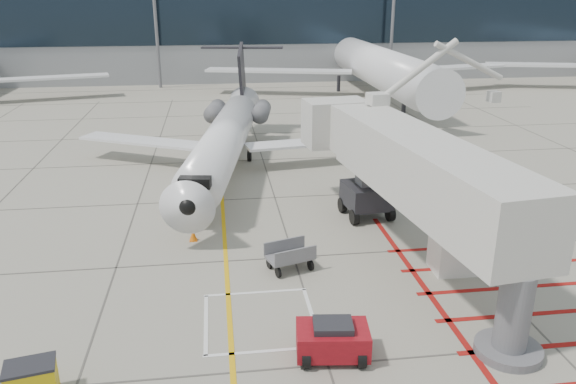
{
  "coord_description": "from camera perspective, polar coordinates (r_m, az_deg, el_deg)",
  "views": [
    {
      "loc": [
        -3.33,
        -19.17,
        11.64
      ],
      "look_at": [
        0.0,
        6.0,
        2.5
      ],
      "focal_mm": 35.0,
      "sensor_mm": 36.0,
      "label": 1
    }
  ],
  "objects": [
    {
      "name": "ground_plane",
      "position": [
        22.67,
        2.03,
        -11.11
      ],
      "size": [
        260.0,
        260.0,
        0.0
      ],
      "primitive_type": "plane",
      "color": "gray",
      "rests_on": "ground"
    },
    {
      "name": "regional_jet",
      "position": [
        35.31,
        -7.06,
        6.67
      ],
      "size": [
        26.74,
        31.56,
        7.41
      ],
      "primitive_type": null,
      "rotation": [
        0.0,
        0.0,
        -0.16
      ],
      "color": "white",
      "rests_on": "ground_plane"
    },
    {
      "name": "jet_bridge",
      "position": [
        24.51,
        13.68,
        0.76
      ],
      "size": [
        11.51,
        20.39,
        7.76
      ],
      "primitive_type": null,
      "rotation": [
        0.0,
        0.0,
        0.12
      ],
      "color": "silver",
      "rests_on": "ground_plane"
    },
    {
      "name": "pushback_tug",
      "position": [
        19.39,
        4.55,
        -14.62
      ],
      "size": [
        2.57,
        1.77,
        1.41
      ],
      "primitive_type": null,
      "rotation": [
        0.0,
        0.0,
        -0.12
      ],
      "color": "maroon",
      "rests_on": "ground_plane"
    },
    {
      "name": "spill_bin",
      "position": [
        19.31,
        -24.58,
        -17.1
      ],
      "size": [
        1.57,
        1.21,
        1.23
      ],
      "primitive_type": null,
      "rotation": [
        0.0,
        0.0,
        0.2
      ],
      "color": "gold",
      "rests_on": "ground_plane"
    },
    {
      "name": "baggage_cart",
      "position": [
        24.83,
        0.2,
        -6.53
      ],
      "size": [
        2.28,
        1.81,
        1.26
      ],
      "primitive_type": null,
      "rotation": [
        0.0,
        0.0,
        0.31
      ],
      "color": "slate",
      "rests_on": "ground_plane"
    },
    {
      "name": "ground_power_unit",
      "position": [
        25.75,
        17.33,
        -5.49
      ],
      "size": [
        2.62,
        1.54,
        2.07
      ],
      "primitive_type": null,
      "rotation": [
        0.0,
        0.0,
        -0.01
      ],
      "color": "silver",
      "rests_on": "ground_plane"
    },
    {
      "name": "cone_nose",
      "position": [
        28.09,
        -9.61,
        -4.36
      ],
      "size": [
        0.4,
        0.4,
        0.55
      ],
      "primitive_type": "cone",
      "color": "#DA630B",
      "rests_on": "ground_plane"
    },
    {
      "name": "cone_side",
      "position": [
        27.01,
        0.2,
        -5.2
      ],
      "size": [
        0.32,
        0.32,
        0.45
      ],
      "primitive_type": "cone",
      "color": "#DF3F0B",
      "rests_on": "ground_plane"
    },
    {
      "name": "terminal_building",
      "position": [
        90.28,
        1.0,
        16.86
      ],
      "size": [
        180.0,
        28.0,
        14.0
      ],
      "primitive_type": "cube",
      "color": "gray",
      "rests_on": "ground_plane"
    },
    {
      "name": "terminal_glass_band",
      "position": [
        76.38,
        2.64,
        17.05
      ],
      "size": [
        180.0,
        0.1,
        6.0
      ],
      "primitive_type": "cube",
      "color": "black",
      "rests_on": "ground_plane"
    },
    {
      "name": "bg_aircraft_c",
      "position": [
        67.9,
        8.44,
        15.18
      ],
      "size": [
        38.43,
        42.7,
        12.81
      ],
      "primitive_type": null,
      "color": "silver",
      "rests_on": "ground_plane"
    }
  ]
}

